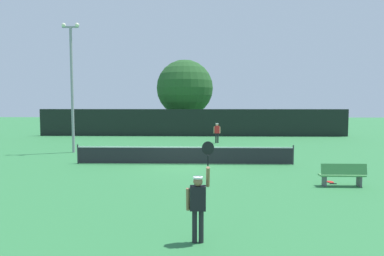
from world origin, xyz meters
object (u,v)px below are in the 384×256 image
tennis_ball (186,160)px  parked_car_near (130,125)px  spare_racket (330,182)px  courtside_bench (342,175)px  light_pole (72,80)px  parked_car_mid (278,124)px  player_receiving (217,131)px  large_tree (185,88)px  player_serving (198,199)px

tennis_ball → parked_car_near: (-7.64, 20.29, 0.74)m
spare_racket → parked_car_near: size_ratio=0.12×
tennis_ball → courtside_bench: bearing=-42.6°
light_pole → parked_car_mid: light_pole is taller
parked_car_mid → courtside_bench: bearing=-104.7°
player_receiving → courtside_bench: (4.38, -14.78, -0.53)m
player_receiving → parked_car_near: (-9.85, 11.56, -0.23)m
large_tree → parked_car_mid: size_ratio=1.86×
courtside_bench → parked_car_near: 29.93m
player_receiving → spare_racket: (4.18, -14.08, -0.99)m
player_receiving → tennis_ball: size_ratio=24.26×
player_receiving → spare_racket: 14.72m
tennis_ball → parked_car_near: size_ratio=0.02×
parked_car_near → parked_car_mid: size_ratio=0.97×
player_receiving → spare_racket: size_ratio=3.18×
tennis_ball → courtside_bench: (6.58, -6.05, 0.45)m
spare_racket → parked_car_mid: (3.99, 27.80, 0.76)m
player_serving → player_receiving: 20.46m
tennis_ball → parked_car_mid: size_ratio=0.02×
player_serving → tennis_ball: bearing=94.0°
spare_racket → courtside_bench: bearing=-74.0°
courtside_bench → parked_car_mid: (3.79, 28.49, 0.30)m
player_receiving → parked_car_near: 15.19m
tennis_ball → large_tree: large_tree is taller
player_serving → tennis_ball: player_serving is taller
parked_car_near → spare_racket: bearing=-63.0°
spare_racket → parked_car_mid: size_ratio=0.12×
tennis_ball → light_pole: 9.67m
player_receiving → light_pole: bearing=29.8°
player_receiving → light_pole: (-10.01, -5.74, 3.89)m
tennis_ball → courtside_bench: 8.95m
spare_racket → light_pole: bearing=149.6°
spare_racket → parked_car_near: bearing=118.7°
player_receiving → tennis_ball: bearing=75.8°
player_receiving → courtside_bench: player_receiving is taller
player_receiving → courtside_bench: size_ratio=0.92×
light_pole → parked_car_near: (0.17, 17.30, -4.12)m
courtside_bench → parked_car_near: parked_car_near is taller
player_receiving → player_serving: bearing=86.1°
spare_racket → parked_car_near: (-14.02, 25.64, 0.76)m
courtside_bench → player_receiving: bearing=106.5°
courtside_bench → player_serving: bearing=-135.6°
tennis_ball → light_pole: size_ratio=0.01×
spare_racket → courtside_bench: courtside_bench is taller
spare_racket → player_receiving: bearing=106.5°
player_serving → spare_racket: (5.56, 6.33, -1.05)m
tennis_ball → large_tree: size_ratio=0.01×
large_tree → parked_car_near: (-6.65, 1.58, -4.23)m
spare_racket → light_pole: size_ratio=0.06×
player_receiving → spare_racket: bearing=106.5°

